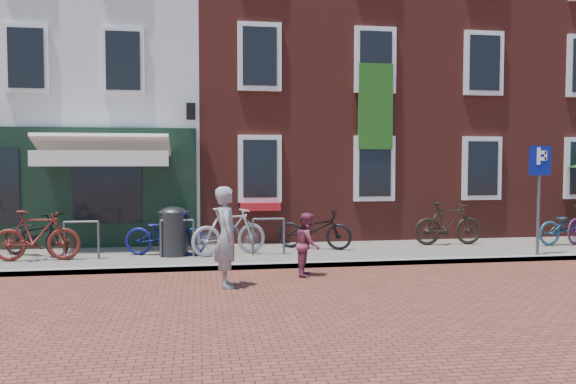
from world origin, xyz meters
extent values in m
plane|color=brown|center=(0.00, 0.00, 0.00)|extent=(80.00, 80.00, 0.00)
cube|color=slate|center=(1.00, 1.50, 0.05)|extent=(24.00, 3.00, 0.10)
cube|color=silver|center=(-5.00, 7.00, 4.50)|extent=(8.00, 8.00, 9.00)
cube|color=maroon|center=(2.00, 7.00, 5.00)|extent=(6.00, 8.00, 10.00)
cube|color=maroon|center=(8.00, 7.00, 5.00)|extent=(6.00, 8.00, 10.00)
cylinder|color=#2D2D2F|center=(-1.59, 1.41, 0.57)|extent=(0.63, 0.63, 0.94)
ellipsoid|color=#2D2D2F|center=(-1.59, 1.41, 1.11)|extent=(0.63, 0.63, 0.28)
cylinder|color=#4C4C4F|center=(6.44, 0.25, 1.30)|extent=(0.07, 0.07, 2.40)
cube|color=navy|center=(6.44, 0.23, 2.20)|extent=(0.50, 0.04, 0.65)
imported|color=gray|center=(-0.56, -1.51, 0.87)|extent=(0.45, 0.66, 1.75)
imported|color=brown|center=(1.01, -0.75, 0.60)|extent=(0.59, 0.69, 1.21)
imported|color=black|center=(-4.57, 1.77, 0.58)|extent=(1.90, 1.46, 0.96)
imported|color=#5E1C15|center=(-4.39, 1.17, 0.63)|extent=(1.77, 0.51, 1.06)
imported|color=#11145A|center=(-1.76, 1.47, 0.58)|extent=(1.92, 1.03, 0.96)
imported|color=#A4A4A7|center=(-0.37, 1.26, 0.63)|extent=(1.83, 1.08, 1.06)
imported|color=black|center=(1.69, 1.89, 0.58)|extent=(1.92, 1.38, 0.96)
imported|color=black|center=(5.12, 2.00, 0.63)|extent=(1.78, 0.53, 1.06)
imported|color=navy|center=(8.12, 1.55, 0.58)|extent=(1.90, 0.90, 0.96)
camera|label=1|loc=(-1.05, -11.32, 2.16)|focal=35.45mm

